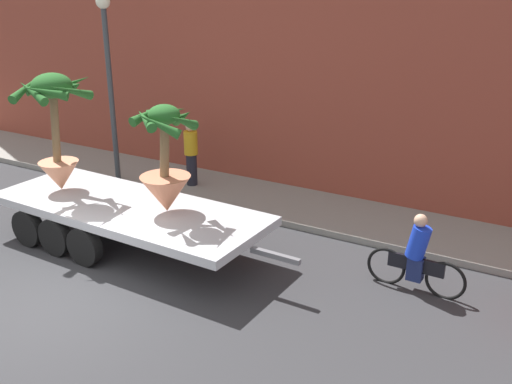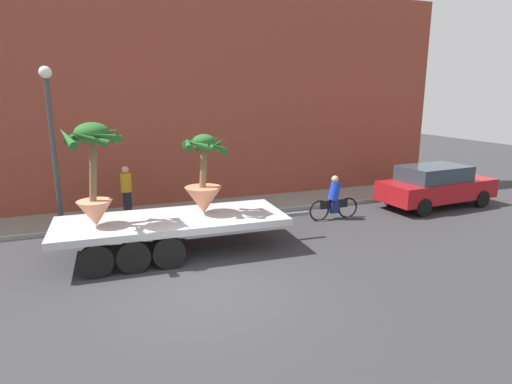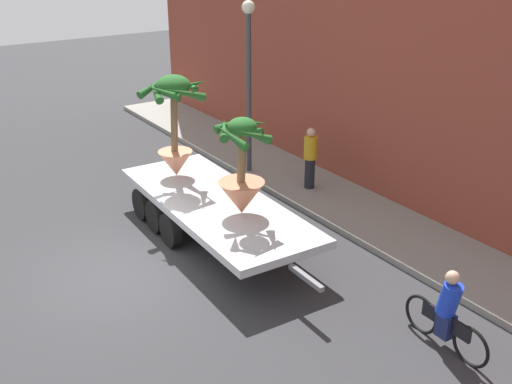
{
  "view_description": "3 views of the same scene",
  "coord_description": "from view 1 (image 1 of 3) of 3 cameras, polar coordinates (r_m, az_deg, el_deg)",
  "views": [
    {
      "loc": [
        7.61,
        -6.05,
        5.54
      ],
      "look_at": [
        2.43,
        3.02,
        1.58
      ],
      "focal_mm": 41.29,
      "sensor_mm": 36.0,
      "label": 1
    },
    {
      "loc": [
        -2.0,
        -8.56,
        4.25
      ],
      "look_at": [
        2.22,
        2.75,
        1.41
      ],
      "focal_mm": 29.83,
      "sensor_mm": 36.0,
      "label": 2
    },
    {
      "loc": [
        10.83,
        -3.92,
        6.72
      ],
      "look_at": [
        1.09,
        2.64,
        1.64
      ],
      "focal_mm": 42.83,
      "sensor_mm": 36.0,
      "label": 3
    }
  ],
  "objects": [
    {
      "name": "flatbed_trailer",
      "position": [
        12.72,
        -13.09,
        -1.89
      ],
      "size": [
        7.06,
        2.45,
        0.98
      ],
      "color": "#B7BABF",
      "rests_on": "ground"
    },
    {
      "name": "ground_plane",
      "position": [
        11.19,
        -19.11,
        -10.2
      ],
      "size": [
        60.0,
        60.0,
        0.0
      ],
      "primitive_type": "plane",
      "color": "#2D2D30"
    },
    {
      "name": "pedestrian_near_gate",
      "position": [
        15.56,
        -6.31,
        3.82
      ],
      "size": [
        0.36,
        0.36,
        1.71
      ],
      "color": "black",
      "rests_on": "sidewalk"
    },
    {
      "name": "potted_palm_rear",
      "position": [
        11.69,
        -8.76,
        2.13
      ],
      "size": [
        1.19,
        1.27,
        2.18
      ],
      "color": "#C17251",
      "rests_on": "flatbed_trailer"
    },
    {
      "name": "potted_palm_middle",
      "position": [
        13.29,
        -18.84,
        6.09
      ],
      "size": [
        1.54,
        1.51,
        2.57
      ],
      "color": "tan",
      "rests_on": "flatbed_trailer"
    },
    {
      "name": "building_facade",
      "position": [
        15.88,
        0.99,
        15.25
      ],
      "size": [
        24.0,
        1.2,
        8.04
      ],
      "primitive_type": "cube",
      "color": "brown",
      "rests_on": "ground"
    },
    {
      "name": "sidewalk",
      "position": [
        15.35,
        -2.16,
        -0.14
      ],
      "size": [
        24.0,
        2.2,
        0.15
      ],
      "primitive_type": "cube",
      "color": "gray",
      "rests_on": "ground"
    },
    {
      "name": "cyclist",
      "position": [
        11.09,
        15.31,
        -6.11
      ],
      "size": [
        1.84,
        0.35,
        1.54
      ],
      "color": "black",
      "rests_on": "ground"
    },
    {
      "name": "street_lamp",
      "position": [
        15.87,
        -14.1,
        11.77
      ],
      "size": [
        0.36,
        0.36,
        4.83
      ],
      "color": "#383D42",
      "rests_on": "sidewalk"
    }
  ]
}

